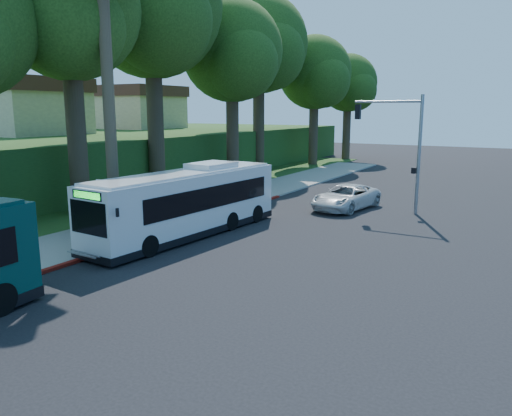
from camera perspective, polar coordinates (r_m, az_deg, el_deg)
The scene contains 16 objects.
ground at distance 23.77m, azimuth 0.96°, elevation -3.77°, with size 140.00×140.00×0.00m, color black.
sidewalk at distance 27.93m, azimuth -12.25°, elevation -1.64°, with size 4.50×70.00×0.12m, color gray.
red_curb at distance 23.57m, azimuth -14.61°, elevation -4.11°, with size 0.25×30.00×0.13m, color maroon.
grass_verge at distance 35.34m, azimuth -13.69°, elevation 0.91°, with size 8.00×70.00×0.06m, color #234719.
bus_shelter at distance 25.56m, azimuth -16.63°, elevation 0.96°, with size 3.20×1.51×2.55m.
stop_sign_pole at distance 22.74m, azimuth -17.34°, elevation 0.41°, with size 0.35×0.06×3.17m.
traffic_signal_pole at distance 31.02m, azimuth 16.38°, elevation 7.57°, with size 4.10×0.30×7.00m.
hillside_backdrop at distance 51.50m, azimuth -16.85°, elevation 6.59°, with size 24.00×60.00×8.80m.
tree_0 at distance 31.34m, azimuth -20.55°, elevation 19.81°, with size 8.40×8.00×15.70m.
tree_1 at distance 37.84m, azimuth -11.76°, elevation 21.00°, with size 10.50×10.00×18.26m.
tree_2 at distance 43.01m, azimuth -2.67°, elevation 16.96°, with size 8.82×8.40×15.12m.
tree_3 at distance 51.00m, azimuth 0.43°, elevation 17.76°, with size 10.08×9.60×17.28m.
tree_4 at distance 56.85m, azimuth 6.80°, elevation 14.73°, with size 8.40×8.00×14.14m.
tree_5 at distance 63.88m, azimuth 10.55°, elevation 13.53°, with size 7.35×7.00×12.86m.
white_bus at distance 24.73m, azimuth -7.72°, elevation 0.73°, with size 3.33×11.76×3.46m.
pickup at distance 31.70m, azimuth 10.24°, elevation 1.24°, with size 2.52×5.47×1.52m, color silver.
Camera 1 is at (11.13, -20.09, 6.13)m, focal length 35.00 mm.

